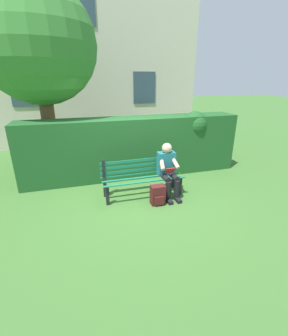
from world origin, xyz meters
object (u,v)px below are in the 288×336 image
Objects in this scene: tree at (33,48)px; person_seated at (168,169)px; backpack at (158,195)px; park_bench at (142,176)px.

person_seated is at bearing 138.45° from tree.
tree reaches higher than backpack.
tree is (2.10, -2.16, 2.74)m from park_bench.
park_bench reaches higher than backpack.
backpack is (0.36, 0.36, -0.42)m from person_seated.
tree is 4.64m from backpack.
person_seated is 0.25× the size of tree.
park_bench is 0.61m from person_seated.
park_bench is at bearing -70.64° from backpack.
park_bench is 0.63m from backpack.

